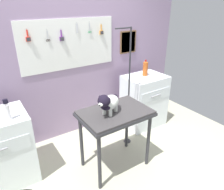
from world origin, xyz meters
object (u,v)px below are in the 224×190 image
Objects in this scene: cabinet_right at (144,101)px; soda_bottle at (145,68)px; conditioner_bottle at (7,111)px; dog at (108,103)px; grooming_table at (115,118)px; grooming_arm at (128,95)px.

cabinet_right is 3.37× the size of soda_bottle.
conditioner_bottle is at bearing -173.21° from soda_bottle.
soda_bottle reaches higher than dog.
grooming_table is at bearing -19.19° from conditioner_bottle.
grooming_arm is 7.40× the size of conditioner_bottle.
grooming_table is at bearing -144.75° from grooming_arm.
grooming_arm is 1.55m from conditioner_bottle.
grooming_table is 3.63× the size of conditioner_bottle.
soda_bottle is at bearing 31.66° from grooming_table.
soda_bottle is at bearing 64.13° from cabinet_right.
soda_bottle is at bearing 29.79° from dog.
dog is (-0.55, -0.33, 0.16)m from grooming_arm.
conditioner_bottle is (-1.54, 0.08, 0.17)m from grooming_arm.
dog is 0.42× the size of cabinet_right.
conditioner_bottle is at bearing 158.10° from dog.
dog is 1.60× the size of conditioner_bottle.
soda_bottle reaches higher than cabinet_right.
dog is (-0.11, -0.02, 0.25)m from grooming_table.
soda_bottle is (1.15, 0.66, 0.04)m from dog.
grooming_arm is 1.95× the size of cabinet_right.
grooming_table is at bearing -149.46° from cabinet_right.
grooming_arm is 6.58× the size of soda_bottle.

